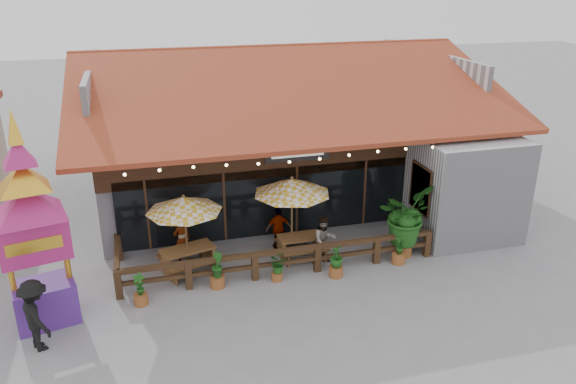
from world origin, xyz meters
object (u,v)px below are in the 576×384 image
object	(u,v)px
umbrella_left	(184,204)
umbrella_right	(292,187)
picnic_table_left	(188,256)
thai_sign_tower	(28,208)
pedestrian	(36,315)
tropical_plant	(405,217)
picnic_table_right	(302,242)

from	to	relation	value
umbrella_left	umbrella_right	bearing A→B (deg)	2.84
picnic_table_left	thai_sign_tower	world-z (taller)	thai_sign_tower
pedestrian	tropical_plant	bearing A→B (deg)	-107.81
umbrella_left	picnic_table_right	world-z (taller)	umbrella_left
umbrella_right	picnic_table_left	size ratio (longest dim) A/B	1.42
picnic_table_left	pedestrian	world-z (taller)	pedestrian
tropical_plant	picnic_table_right	bearing A→B (deg)	166.15
umbrella_right	picnic_table_right	distance (m)	1.91
umbrella_left	picnic_table_right	bearing A→B (deg)	-3.02
picnic_table_right	umbrella_right	bearing A→B (deg)	122.57
thai_sign_tower	pedestrian	xyz separation A→B (m)	(-0.03, -1.21, -2.37)
picnic_table_left	thai_sign_tower	xyz separation A→B (m)	(-3.94, -1.73, 2.79)
umbrella_right	tropical_plant	bearing A→B (deg)	-18.54
picnic_table_left	thai_sign_tower	distance (m)	5.13
picnic_table_right	pedestrian	world-z (taller)	pedestrian
picnic_table_right	tropical_plant	world-z (taller)	tropical_plant
picnic_table_left	umbrella_left	bearing A→B (deg)	88.38
umbrella_right	picnic_table_right	world-z (taller)	umbrella_right
picnic_table_left	picnic_table_right	bearing A→B (deg)	-0.17
picnic_table_right	thai_sign_tower	xyz separation A→B (m)	(-7.65, -1.72, 2.82)
umbrella_right	picnic_table_right	size ratio (longest dim) A/B	1.79
umbrella_left	thai_sign_tower	bearing A→B (deg)	-154.13
thai_sign_tower	pedestrian	world-z (taller)	thai_sign_tower
picnic_table_left	tropical_plant	size ratio (longest dim) A/B	0.83
picnic_table_left	pedestrian	bearing A→B (deg)	-143.48
tropical_plant	picnic_table_left	bearing A→B (deg)	173.34
thai_sign_tower	picnic_table_left	bearing A→B (deg)	23.70
umbrella_right	picnic_table_left	bearing A→B (deg)	-174.15
umbrella_right	picnic_table_left	xyz separation A→B (m)	(-3.47, -0.36, -1.82)
umbrella_left	tropical_plant	size ratio (longest dim) A/B	1.05
picnic_table_left	pedestrian	xyz separation A→B (m)	(-3.98, -2.94, 0.42)
picnic_table_left	pedestrian	distance (m)	4.97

